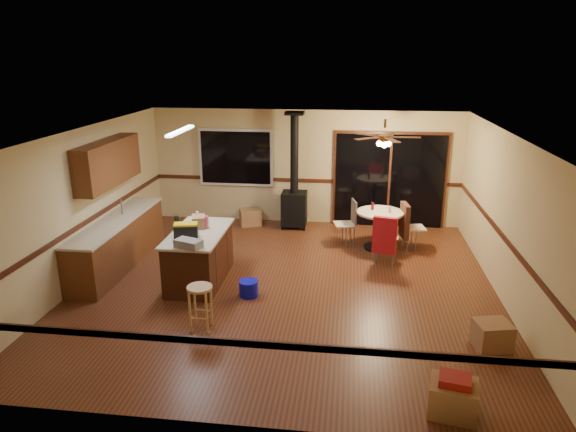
% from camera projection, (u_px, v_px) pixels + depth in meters
% --- Properties ---
extents(floor, '(7.00, 7.00, 0.00)m').
position_uv_depth(floor, '(286.00, 285.00, 8.78)').
color(floor, '#542917').
rests_on(floor, ground).
extents(ceiling, '(7.00, 7.00, 0.00)m').
position_uv_depth(ceiling, '(286.00, 133.00, 7.99)').
color(ceiling, silver).
rests_on(ceiling, ground).
extents(wall_back, '(7.00, 0.00, 7.00)m').
position_uv_depth(wall_back, '(305.00, 167.00, 11.69)').
color(wall_back, tan).
rests_on(wall_back, ground).
extents(wall_front, '(7.00, 0.00, 7.00)m').
position_uv_depth(wall_front, '(241.00, 317.00, 5.08)').
color(wall_front, tan).
rests_on(wall_front, ground).
extents(wall_left, '(0.00, 7.00, 7.00)m').
position_uv_depth(wall_left, '(84.00, 205.00, 8.80)').
color(wall_left, tan).
rests_on(wall_left, ground).
extents(wall_right, '(0.00, 7.00, 7.00)m').
position_uv_depth(wall_right, '(509.00, 221.00, 7.97)').
color(wall_right, tan).
rests_on(wall_right, ground).
extents(chair_rail, '(7.00, 7.00, 0.08)m').
position_uv_depth(chair_rail, '(286.00, 230.00, 8.48)').
color(chair_rail, '#3C1A0F').
rests_on(chair_rail, ground).
extents(window, '(1.72, 0.10, 1.32)m').
position_uv_depth(window, '(236.00, 158.00, 11.77)').
color(window, black).
rests_on(window, ground).
extents(sliding_door, '(2.52, 0.10, 2.10)m').
position_uv_depth(sliding_door, '(389.00, 181.00, 11.50)').
color(sliding_door, black).
rests_on(sliding_door, ground).
extents(lower_cabinets, '(0.60, 3.00, 0.86)m').
position_uv_depth(lower_cabinets, '(118.00, 243.00, 9.50)').
color(lower_cabinets, '#5E3117').
rests_on(lower_cabinets, ground).
extents(countertop, '(0.64, 3.04, 0.04)m').
position_uv_depth(countertop, '(116.00, 220.00, 9.36)').
color(countertop, '#C4B698').
rests_on(countertop, lower_cabinets).
extents(upper_cabinets, '(0.35, 2.00, 0.80)m').
position_uv_depth(upper_cabinets, '(108.00, 163.00, 9.25)').
color(upper_cabinets, '#5E3117').
rests_on(upper_cabinets, ground).
extents(kitchen_island, '(0.88, 1.68, 0.90)m').
position_uv_depth(kitchen_island, '(199.00, 257.00, 8.82)').
color(kitchen_island, '#34180D').
rests_on(kitchen_island, ground).
extents(wood_stove, '(0.55, 0.50, 2.52)m').
position_uv_depth(wood_stove, '(294.00, 196.00, 11.46)').
color(wood_stove, black).
rests_on(wood_stove, ground).
extents(ceiling_fan, '(0.24, 0.24, 0.55)m').
position_uv_depth(ceiling_fan, '(384.00, 140.00, 9.77)').
color(ceiling_fan, brown).
rests_on(ceiling_fan, ceiling).
extents(fluorescent_strip, '(0.10, 1.20, 0.04)m').
position_uv_depth(fluorescent_strip, '(180.00, 131.00, 8.50)').
color(fluorescent_strip, white).
rests_on(fluorescent_strip, ceiling).
extents(toolbox_grey, '(0.47, 0.36, 0.13)m').
position_uv_depth(toolbox_grey, '(188.00, 244.00, 7.97)').
color(toolbox_grey, slate).
rests_on(toolbox_grey, kitchen_island).
extents(toolbox_black, '(0.42, 0.28, 0.21)m').
position_uv_depth(toolbox_black, '(186.00, 231.00, 8.41)').
color(toolbox_black, black).
rests_on(toolbox_black, kitchen_island).
extents(toolbox_yellow_lid, '(0.42, 0.28, 0.03)m').
position_uv_depth(toolbox_yellow_lid, '(186.00, 224.00, 8.37)').
color(toolbox_yellow_lid, gold).
rests_on(toolbox_yellow_lid, toolbox_black).
extents(box_on_island, '(0.30, 0.35, 0.20)m').
position_uv_depth(box_on_island, '(199.00, 222.00, 8.90)').
color(box_on_island, '#936741').
rests_on(box_on_island, kitchen_island).
extents(bottle_dark, '(0.11, 0.11, 0.31)m').
position_uv_depth(bottle_dark, '(177.00, 224.00, 8.59)').
color(bottle_dark, black).
rests_on(bottle_dark, kitchen_island).
extents(bottle_pink, '(0.09, 0.09, 0.22)m').
position_uv_depth(bottle_pink, '(207.00, 222.00, 8.85)').
color(bottle_pink, '#D84C8C').
rests_on(bottle_pink, kitchen_island).
extents(bottle_white, '(0.06, 0.06, 0.16)m').
position_uv_depth(bottle_white, '(197.00, 216.00, 9.28)').
color(bottle_white, white).
rests_on(bottle_white, kitchen_island).
extents(bar_stool, '(0.42, 0.42, 0.66)m').
position_uv_depth(bar_stool, '(201.00, 308.00, 7.31)').
color(bar_stool, tan).
rests_on(bar_stool, floor).
extents(blue_bucket, '(0.34, 0.34, 0.26)m').
position_uv_depth(blue_bucket, '(249.00, 288.00, 8.36)').
color(blue_bucket, '#0D0EB7').
rests_on(blue_bucket, floor).
extents(dining_table, '(0.93, 0.93, 0.78)m').
position_uv_depth(dining_table, '(379.00, 223.00, 10.28)').
color(dining_table, black).
rests_on(dining_table, ground).
extents(glass_red, '(0.07, 0.07, 0.15)m').
position_uv_depth(glass_red, '(373.00, 206.00, 10.30)').
color(glass_red, '#590C14').
rests_on(glass_red, dining_table).
extents(glass_cream, '(0.08, 0.08, 0.13)m').
position_uv_depth(glass_cream, '(390.00, 209.00, 10.12)').
color(glass_cream, beige).
rests_on(glass_cream, dining_table).
extents(chair_left, '(0.49, 0.48, 0.51)m').
position_uv_depth(chair_left, '(350.00, 218.00, 10.46)').
color(chair_left, '#C2AA90').
rests_on(chair_left, ground).
extents(chair_near, '(0.52, 0.55, 0.70)m').
position_uv_depth(chair_near, '(385.00, 235.00, 9.43)').
color(chair_near, '#C2AA90').
rests_on(chair_near, ground).
extents(chair_right, '(0.52, 0.49, 0.70)m').
position_uv_depth(chair_right, '(406.00, 221.00, 10.23)').
color(chair_right, '#C2AA90').
rests_on(chair_right, ground).
extents(box_under_window, '(0.57, 0.52, 0.37)m').
position_uv_depth(box_under_window, '(250.00, 217.00, 11.80)').
color(box_under_window, '#936741').
rests_on(box_under_window, floor).
extents(box_corner_a, '(0.58, 0.52, 0.38)m').
position_uv_depth(box_corner_a, '(453.00, 398.00, 5.61)').
color(box_corner_a, '#936741').
rests_on(box_corner_a, floor).
extents(box_corner_b, '(0.53, 0.48, 0.37)m').
position_uv_depth(box_corner_b, '(492.00, 335.00, 6.88)').
color(box_corner_b, '#936741').
rests_on(box_corner_b, floor).
extents(box_small_red, '(0.38, 0.34, 0.09)m').
position_uv_depth(box_small_red, '(455.00, 380.00, 5.54)').
color(box_small_red, maroon).
rests_on(box_small_red, box_corner_a).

